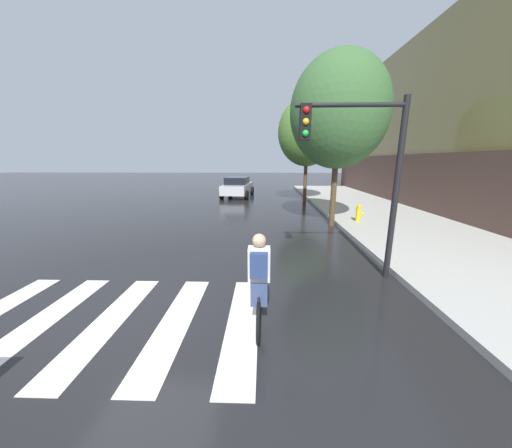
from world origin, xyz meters
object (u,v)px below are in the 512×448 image
Objects in this scene: sedan_mid at (238,187)px; street_tree_mid at (307,132)px; street_tree_near at (339,112)px; fire_hydrant at (358,213)px; cyclist at (259,282)px; traffic_light_near at (363,159)px.

sedan_mid is 6.72m from street_tree_mid.
street_tree_mid is (4.95, -2.42, 3.86)m from sedan_mid.
street_tree_mid is at bearing 91.24° from street_tree_near.
fire_hydrant is (6.34, -9.26, -0.28)m from sedan_mid.
fire_hydrant is at bearing 60.65° from cyclist.
traffic_light_near is at bearing -98.47° from street_tree_near.
cyclist is at bearing -137.26° from traffic_light_near.
sedan_mid is 6.02× the size of fire_hydrant.
street_tree_near is at bearing -61.75° from sedan_mid.
street_tree_near is (5.10, -9.49, 3.94)m from sedan_mid.
traffic_light_near is at bearing -92.97° from street_tree_mid.
cyclist is at bearing -119.35° from fire_hydrant.
cyclist reaches higher than sedan_mid.
sedan_mid is 1.12× the size of traffic_light_near.
street_tree_near is at bearing -169.45° from fire_hydrant.
street_tree_near is 7.07m from street_tree_mid.
sedan_mid is at bearing 96.72° from cyclist.
traffic_light_near is 0.60× the size of street_tree_near.
street_tree_mid is (0.64, 12.42, 1.80)m from traffic_light_near.
traffic_light_near is (4.30, -14.84, 2.05)m from sedan_mid.
sedan_mid is 11.47m from street_tree_near.
street_tree_near is at bearing 81.53° from traffic_light_near.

